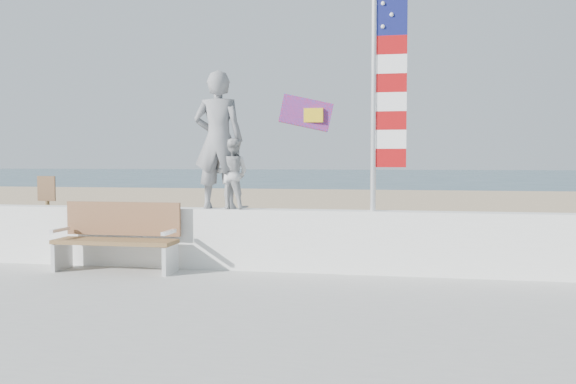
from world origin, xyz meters
name	(u,v)px	position (x,y,z in m)	size (l,w,h in m)	color
ground	(243,316)	(0.00, 0.00, 0.00)	(220.00, 220.00, 0.00)	#284351
sand	(331,228)	(0.00, 9.00, 0.04)	(90.00, 40.00, 0.08)	tan
seawall	(277,240)	(0.00, 2.00, 0.63)	(30.00, 0.35, 0.90)	white
adult	(218,140)	(-0.89, 2.00, 2.10)	(0.74, 0.49, 2.04)	slate
child	(232,174)	(-0.68, 2.00, 1.61)	(0.51, 0.40, 1.05)	#BCBCBC
bench	(118,236)	(-2.30, 1.55, 0.69)	(1.80, 0.57, 1.00)	brown
flag	(383,76)	(1.53, 2.00, 2.99)	(0.50, 0.08, 3.50)	white
parafoil_kite	(307,114)	(0.09, 4.32, 2.66)	(1.03, 0.41, 0.69)	red
sign	(47,211)	(-4.06, 2.54, 0.94)	(0.32, 0.07, 1.46)	brown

